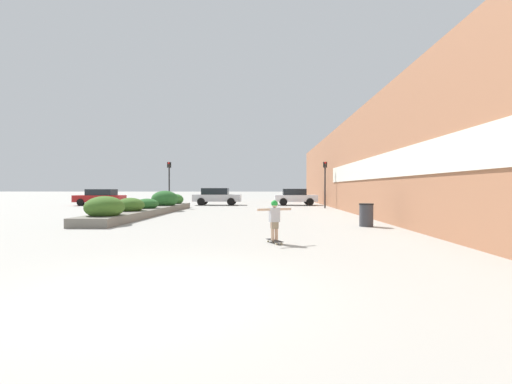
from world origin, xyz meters
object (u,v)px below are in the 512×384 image
skateboard (274,241)px  car_center_left (423,196)px  traffic_light_right (325,177)px  skateboarder (274,216)px  car_center_right (295,197)px  car_rightmost (100,197)px  car_leftmost (217,196)px  trash_bin (366,215)px  traffic_light_left (169,177)px

skateboard → car_center_left: (14.72, 23.16, 0.74)m
car_center_left → traffic_light_right: bearing=-60.2°
skateboard → skateboarder: 0.72m
car_center_left → car_center_right: bearing=-85.1°
car_center_left → car_rightmost: size_ratio=0.92×
skateboarder → car_leftmost: 22.57m
traffic_light_right → trash_bin: bearing=-92.2°
traffic_light_right → car_rightmost: bearing=169.1°
traffic_light_left → car_center_left: bearing=13.6°
skateboard → traffic_light_left: (-8.10, 17.63, 2.43)m
traffic_light_left → traffic_light_right: (12.50, -0.39, -0.02)m
traffic_light_left → skateboard: bearing=-65.3°
car_leftmost → car_rightmost: 10.64m
car_leftmost → car_center_right: (7.35, 0.08, -0.03)m
traffic_light_left → car_leftmost: bearing=53.8°
trash_bin → car_leftmost: size_ratio=0.22×
car_rightmost → traffic_light_left: traffic_light_left is taller
skateboarder → traffic_light_left: traffic_light_left is taller
skateboarder → trash_bin: 5.92m
traffic_light_left → car_rightmost: bearing=155.0°
car_leftmost → car_rightmost: size_ratio=1.03×
skateboarder → car_center_left: bearing=31.4°
car_center_left → trash_bin: bearing=-30.0°
car_leftmost → traffic_light_right: (9.27, -4.79, 1.65)m
car_rightmost → traffic_light_right: 20.30m
car_center_left → traffic_light_right: traffic_light_right is taller
skateboard → car_leftmost: size_ratio=0.17×
car_center_left → skateboarder: bearing=-32.4°
skateboard → car_center_left: size_ratio=0.19×
car_leftmost → traffic_light_right: bearing=62.7°
trash_bin → traffic_light_right: (0.49, 12.80, 2.00)m
car_center_right → car_rightmost: (-17.94, -1.05, -0.02)m
car_leftmost → car_center_right: 7.35m
skateboard → trash_bin: bearing=22.6°
traffic_light_right → car_center_right: bearing=111.5°
traffic_light_left → traffic_light_right: size_ratio=1.01×
trash_bin → skateboard: bearing=-131.3°
car_leftmost → car_center_left: car_leftmost is taller
skateboarder → traffic_light_right: size_ratio=0.31×
car_leftmost → car_rightmost: car_leftmost is taller
car_center_left → traffic_light_left: 23.55m
trash_bin → car_rightmost: bearing=139.4°
traffic_light_right → traffic_light_left: bearing=178.2°
car_center_left → traffic_light_left: (-22.83, -5.53, 1.70)m
trash_bin → car_leftmost: (-8.78, 17.59, 0.35)m
traffic_light_left → traffic_light_right: 12.51m
car_rightmost → traffic_light_left: 8.31m
trash_bin → car_rightmost: (-19.38, 16.62, 0.30)m
skateboarder → car_leftmost: size_ratio=0.26×
car_center_left → traffic_light_right: 12.02m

